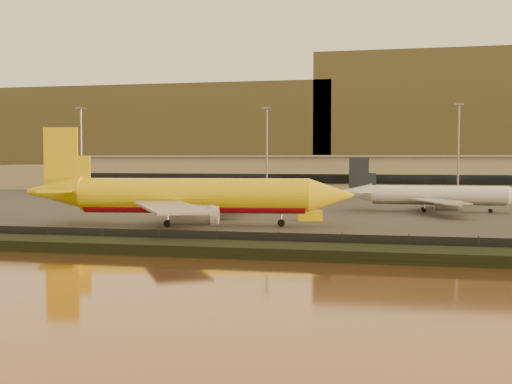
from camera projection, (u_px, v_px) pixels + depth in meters
ground at (228, 237)px, 95.58m from camera, size 900.00×900.00×0.00m
embankment at (193, 248)px, 78.95m from camera, size 320.00×7.00×1.40m
tarmac at (310, 198)px, 188.29m from camera, size 320.00×220.00×0.20m
perimeter_fence at (202, 239)px, 82.82m from camera, size 300.00×0.05×2.20m
terminal_building at (280, 174)px, 220.86m from camera, size 202.00×25.00×12.60m
apron_light_masts at (358, 143)px, 164.78m from camera, size 152.20×12.20×25.40m
distant_hills at (327, 129)px, 430.16m from camera, size 470.00×160.00×70.00m
dhl_cargo_jet at (188, 196)px, 109.60m from camera, size 56.59×54.93×16.91m
white_narrowbody_jet at (434, 196)px, 138.33m from camera, size 40.89×40.07×11.79m
gse_vehicle_yellow at (310, 215)px, 118.46m from camera, size 4.81×3.11×2.00m
gse_vehicle_white at (196, 210)px, 133.78m from camera, size 4.06×2.63×1.68m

